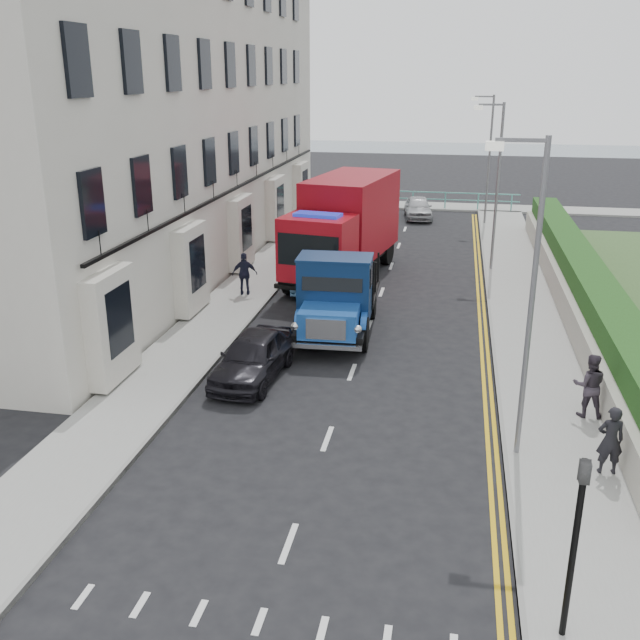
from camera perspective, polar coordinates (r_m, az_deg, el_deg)
The scene contains 23 objects.
ground at distance 18.71m, azimuth 1.68°, elevation -6.58°, with size 120.00×120.00×0.00m, color black.
pavement_west at distance 28.00m, azimuth -5.91°, elevation 2.35°, with size 2.40×38.00×0.12m, color gray.
pavement_east at distance 27.02m, azimuth 15.97°, elevation 1.06°, with size 2.60×38.00×0.12m, color gray.
promenade at distance 46.42m, azimuth 7.47°, elevation 9.06°, with size 30.00×2.50×0.12m, color gray.
sea_plane at distance 77.12m, azimuth 9.00°, elevation 12.96°, with size 120.00×120.00×0.00m, color slate.
terrace_west at distance 32.02m, azimuth -11.93°, elevation 17.10°, with size 6.31×30.20×14.25m.
garden_east at distance 27.04m, azimuth 20.16°, elevation 2.49°, with size 1.45×28.00×1.75m.
seafront_railing at distance 45.55m, azimuth 7.44°, elevation 9.53°, with size 13.00×0.08×1.11m.
lamp_near at distance 15.30m, azimuth 16.25°, elevation 2.71°, with size 1.23×0.18×7.00m.
lamp_mid at distance 30.96m, azimuth 13.83°, elevation 11.00°, with size 1.23×0.18×7.00m.
lamp_far at distance 40.88m, azimuth 13.25°, elevation 12.93°, with size 1.23×0.18×7.00m.
traffic_signal at distance 11.16m, azimuth 19.89°, elevation -15.07°, with size 0.16×0.20×3.10m.
bedford_lorry at distance 22.65m, azimuth 1.25°, elevation 1.51°, with size 2.51×5.85×2.72m.
red_lorry at distance 29.57m, azimuth 1.99°, elevation 7.57°, with size 3.93×8.11×4.08m.
parked_car_front at distance 19.93m, azimuth -5.39°, elevation -2.93°, with size 1.55×3.85×1.31m, color black.
parked_car_mid at distance 28.35m, azimuth -0.20°, elevation 4.03°, with size 1.50×4.30×1.42m, color #5C94C6.
parked_car_rear at distance 33.37m, azimuth -0.24°, elevation 6.20°, with size 1.72×4.24×1.23m, color #9F9EA3.
seafront_car_left at distance 39.11m, azimuth 1.60°, elevation 8.22°, with size 2.23×4.83×1.34m, color black.
seafront_car_right at distance 42.56m, azimuth 7.85°, elevation 8.91°, with size 1.51×3.74×1.27m, color #AAABAF.
pedestrian_east_near at distance 16.24m, azimuth 22.21°, elevation -8.89°, with size 0.56×0.37×1.53m, color black.
pedestrian_east_far at distance 18.61m, azimuth 20.74°, elevation -4.91°, with size 0.79×0.61×1.62m, color #38303B.
pedestrian_west_near at distance 27.12m, azimuth -6.04°, elevation 3.69°, with size 0.95×0.39×1.61m, color #1B1D30.
pedestrian_west_far at distance 33.39m, azimuth -1.61°, elevation 7.04°, with size 0.95×0.62×1.94m, color #453A32.
Camera 1 is at (2.61, -16.64, 8.15)m, focal length 40.00 mm.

